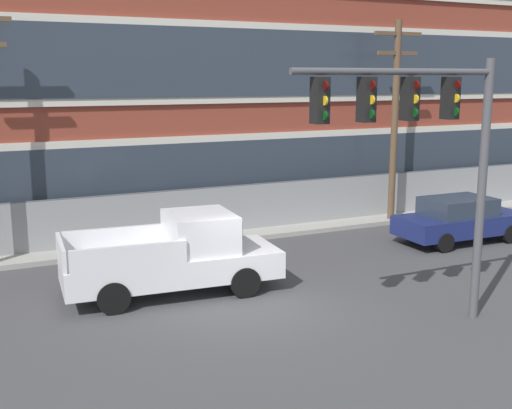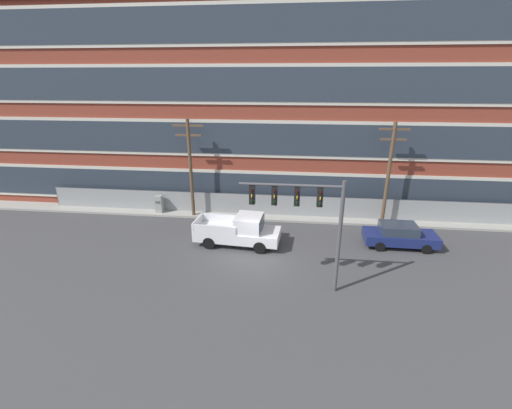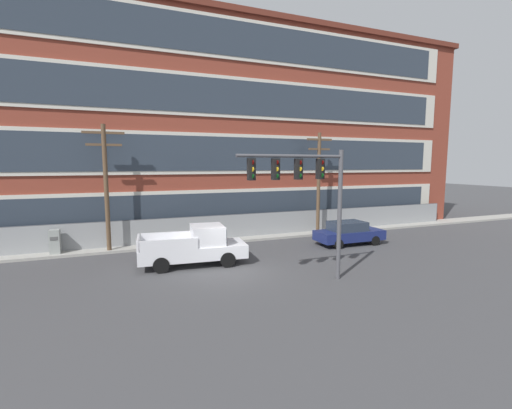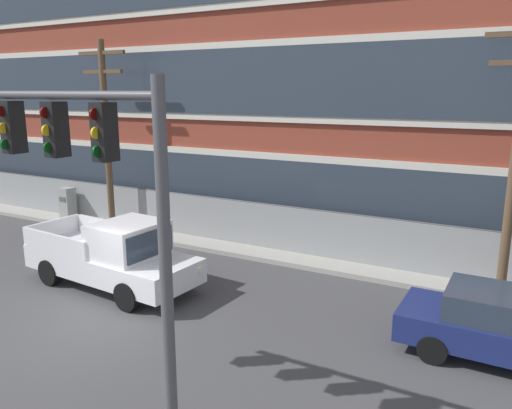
# 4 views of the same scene
# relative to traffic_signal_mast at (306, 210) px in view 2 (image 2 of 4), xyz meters

# --- Properties ---
(ground_plane) EXTENTS (160.00, 160.00, 0.00)m
(ground_plane) POSITION_rel_traffic_signal_mast_xyz_m (-2.59, 2.60, -4.46)
(ground_plane) COLOR #424244
(sidewalk_building_side) EXTENTS (80.00, 1.75, 0.16)m
(sidewalk_building_side) POSITION_rel_traffic_signal_mast_xyz_m (-2.59, 9.59, -4.38)
(sidewalk_building_side) COLOR #9E9B93
(sidewalk_building_side) RESTS_ON ground
(brick_mill_building) EXTENTS (52.73, 9.53, 16.09)m
(brick_mill_building) POSITION_rel_traffic_signal_mast_xyz_m (-5.30, 14.93, 3.60)
(brick_mill_building) COLOR brown
(brick_mill_building) RESTS_ON ground
(chain_link_fence) EXTENTS (39.77, 0.06, 1.81)m
(chain_link_fence) POSITION_rel_traffic_signal_mast_xyz_m (-0.69, 9.83, -3.54)
(chain_link_fence) COLOR gray
(chain_link_fence) RESTS_ON ground
(traffic_signal_mast) EXTENTS (5.08, 0.43, 5.99)m
(traffic_signal_mast) POSITION_rel_traffic_signal_mast_xyz_m (0.00, 0.00, 0.00)
(traffic_signal_mast) COLOR #4C4C51
(traffic_signal_mast) RESTS_ON ground
(pickup_truck_white) EXTENTS (5.76, 2.52, 2.09)m
(pickup_truck_white) POSITION_rel_traffic_signal_mast_xyz_m (-4.05, 4.69, -3.48)
(pickup_truck_white) COLOR silver
(pickup_truck_white) RESTS_ON ground
(sedan_navy) EXTENTS (4.60, 1.96, 1.56)m
(sedan_navy) POSITION_rel_traffic_signal_mast_xyz_m (6.41, 5.59, -3.66)
(sedan_navy) COLOR navy
(sedan_navy) RESTS_ON ground
(utility_pole_near_corner) EXTENTS (2.32, 0.26, 7.68)m
(utility_pole_near_corner) POSITION_rel_traffic_signal_mast_xyz_m (-8.47, 9.09, -0.20)
(utility_pole_near_corner) COLOR brown
(utility_pole_near_corner) RESTS_ON ground
(utility_pole_midblock) EXTENTS (2.05, 0.26, 7.66)m
(utility_pole_midblock) POSITION_rel_traffic_signal_mast_xyz_m (6.12, 9.04, -0.25)
(utility_pole_midblock) COLOR brown
(utility_pole_midblock) RESTS_ON ground
(electrical_cabinet) EXTENTS (0.55, 0.56, 1.57)m
(electrical_cabinet) POSITION_rel_traffic_signal_mast_xyz_m (-11.37, 9.34, -3.68)
(electrical_cabinet) COLOR #939993
(electrical_cabinet) RESTS_ON ground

